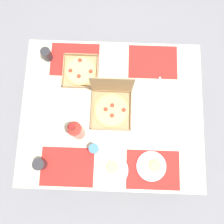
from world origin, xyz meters
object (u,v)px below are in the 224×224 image
plate_middle (113,170)px  soda_bottle (76,131)px  cup_red (47,54)px  pizza_box_corner_left (111,105)px  condiment_bowl (70,112)px  cup_clear_right (94,149)px  pizza_box_center (81,71)px  plate_far_right (152,166)px  cup_dark (40,164)px

plate_middle → soda_bottle: soda_bottle is taller
cup_red → pizza_box_corner_left: bearing=-36.8°
plate_middle → condiment_bowl: (-0.31, 0.39, 0.01)m
cup_red → cup_clear_right: bearing=-60.6°
cup_clear_right → plate_middle: bearing=-44.9°
pizza_box_corner_left → cup_clear_right: size_ratio=3.45×
pizza_box_center → plate_far_right: 0.84m
pizza_box_center → condiment_bowl: condiment_bowl is taller
plate_middle → cup_dark: cup_dark is taller
soda_bottle → cup_red: bearing=115.1°
plate_far_right → soda_bottle: soda_bottle is taller
pizza_box_corner_left → condiment_bowl: size_ratio=4.05×
plate_middle → cup_clear_right: bearing=135.1°
pizza_box_corner_left → cup_red: size_ratio=3.02×
plate_far_right → condiment_bowl: 0.67m
plate_middle → cup_clear_right: 0.19m
plate_middle → plate_far_right: 0.26m
pizza_box_corner_left → cup_clear_right: (-0.11, -0.31, -0.00)m
plate_far_right → soda_bottle: size_ratio=0.62×
soda_bottle → condiment_bowl: bearing=114.3°
cup_clear_right → pizza_box_center: bearing=102.9°
pizza_box_corner_left → cup_red: (-0.48, 0.36, 0.00)m
pizza_box_center → soda_bottle: (0.01, -0.45, 0.12)m
pizza_box_corner_left → plate_far_right: 0.50m
pizza_box_center → plate_middle: pizza_box_center is taller
plate_far_right → condiment_bowl: size_ratio=2.57×
pizza_box_center → soda_bottle: size_ratio=0.79×
cup_dark → condiment_bowl: size_ratio=1.24×
soda_bottle → cup_red: soda_bottle is taller
plate_far_right → cup_dark: bearing=-178.9°
plate_far_right → condiment_bowl: (-0.57, 0.35, 0.01)m
plate_far_right → cup_red: bearing=135.1°
condiment_bowl → plate_middle: bearing=-51.0°
plate_far_right → cup_clear_right: cup_clear_right is taller
pizza_box_corner_left → cup_red: bearing=143.2°
cup_clear_right → soda_bottle: bearing=136.8°
soda_bottle → cup_clear_right: (0.11, -0.11, -0.09)m
cup_clear_right → cup_red: cup_red is taller
pizza_box_corner_left → cup_dark: pizza_box_corner_left is taller
soda_bottle → plate_middle: bearing=-44.1°
pizza_box_center → cup_clear_right: cup_clear_right is taller
condiment_bowl → soda_bottle: bearing=-65.7°
cup_dark → plate_middle: bearing=-2.3°
soda_bottle → condiment_bowl: soda_bottle is taller
soda_bottle → condiment_bowl: (-0.07, 0.15, -0.11)m
cup_clear_right → condiment_bowl: bearing=125.3°
plate_far_right → soda_bottle: (-0.51, 0.21, 0.12)m
plate_middle → plate_far_right: bearing=7.5°
cup_dark → cup_red: bearing=91.7°
pizza_box_corner_left → soda_bottle: soda_bottle is taller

